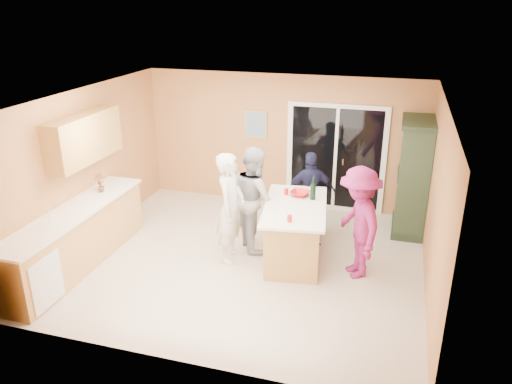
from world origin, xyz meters
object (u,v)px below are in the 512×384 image
(woman_grey, at_px, (255,198))
(kitchen_island, at_px, (294,234))
(green_hutch, at_px, (413,178))
(woman_magenta, at_px, (358,223))
(woman_navy, at_px, (311,193))
(woman_white, at_px, (231,208))

(woman_grey, bearing_deg, kitchen_island, -141.37)
(green_hutch, bearing_deg, woman_grey, -150.99)
(woman_grey, bearing_deg, woman_magenta, -138.26)
(woman_navy, bearing_deg, woman_magenta, 108.94)
(kitchen_island, height_order, woman_magenta, woman_magenta)
(kitchen_island, height_order, woman_grey, woman_grey)
(woman_white, bearing_deg, green_hutch, -54.94)
(woman_grey, height_order, woman_navy, woman_grey)
(green_hutch, bearing_deg, woman_navy, -160.31)
(kitchen_island, distance_m, woman_magenta, 1.10)
(woman_magenta, bearing_deg, woman_grey, -131.13)
(woman_white, relative_size, woman_grey, 1.02)
(kitchen_island, relative_size, green_hutch, 0.92)
(kitchen_island, height_order, woman_white, woman_white)
(kitchen_island, bearing_deg, woman_navy, 78.15)
(green_hutch, xyz_separation_m, woman_white, (-2.72, -1.92, -0.10))
(kitchen_island, xyz_separation_m, woman_magenta, (0.99, -0.23, 0.42))
(green_hutch, height_order, woman_navy, green_hutch)
(woman_white, xyz_separation_m, woman_navy, (1.02, 1.32, -0.14))
(green_hutch, distance_m, woman_navy, 1.81)
(woman_white, height_order, woman_magenta, woman_white)
(green_hutch, relative_size, woman_white, 1.14)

